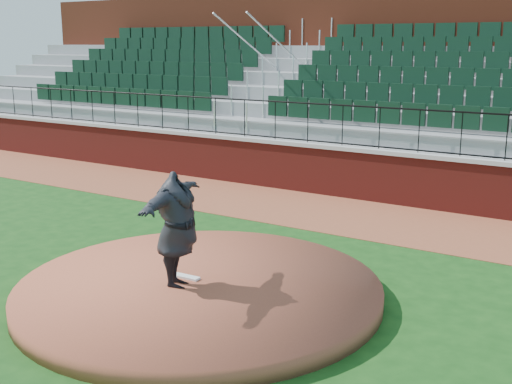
# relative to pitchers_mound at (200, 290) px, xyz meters

# --- Properties ---
(ground) EXTENTS (90.00, 90.00, 0.00)m
(ground) POSITION_rel_pitchers_mound_xyz_m (-0.12, 0.29, -0.12)
(ground) COLOR #133F12
(ground) RESTS_ON ground
(warning_track) EXTENTS (34.00, 3.20, 0.01)m
(warning_track) POSITION_rel_pitchers_mound_xyz_m (-0.12, 5.69, -0.12)
(warning_track) COLOR brown
(warning_track) RESTS_ON ground
(field_wall) EXTENTS (34.00, 0.35, 1.20)m
(field_wall) POSITION_rel_pitchers_mound_xyz_m (-0.12, 7.29, 0.47)
(field_wall) COLOR maroon
(field_wall) RESTS_ON ground
(wall_cap) EXTENTS (34.00, 0.45, 0.10)m
(wall_cap) POSITION_rel_pitchers_mound_xyz_m (-0.12, 7.29, 1.12)
(wall_cap) COLOR #B7B7B7
(wall_cap) RESTS_ON field_wall
(wall_railing) EXTENTS (34.00, 0.05, 1.00)m
(wall_railing) POSITION_rel_pitchers_mound_xyz_m (-0.12, 7.29, 1.67)
(wall_railing) COLOR black
(wall_railing) RESTS_ON wall_cap
(seating_stands) EXTENTS (34.00, 5.10, 4.60)m
(seating_stands) POSITION_rel_pitchers_mound_xyz_m (-0.12, 10.01, 2.18)
(seating_stands) COLOR gray
(seating_stands) RESTS_ON ground
(concourse_wall) EXTENTS (34.00, 0.50, 5.50)m
(concourse_wall) POSITION_rel_pitchers_mound_xyz_m (-0.12, 12.81, 2.62)
(concourse_wall) COLOR maroon
(concourse_wall) RESTS_ON ground
(pitchers_mound) EXTENTS (5.55, 5.55, 0.25)m
(pitchers_mound) POSITION_rel_pitchers_mound_xyz_m (0.00, 0.00, 0.00)
(pitchers_mound) COLOR brown
(pitchers_mound) RESTS_ON ground
(pitching_rubber) EXTENTS (0.53, 0.15, 0.04)m
(pitching_rubber) POSITION_rel_pitchers_mound_xyz_m (-0.33, 0.03, 0.14)
(pitching_rubber) COLOR white
(pitching_rubber) RESTS_ON pitchers_mound
(pitcher) EXTENTS (1.27, 2.23, 1.75)m
(pitcher) POSITION_rel_pitchers_mound_xyz_m (-0.19, -0.28, 1.00)
(pitcher) COLOR black
(pitcher) RESTS_ON pitchers_mound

